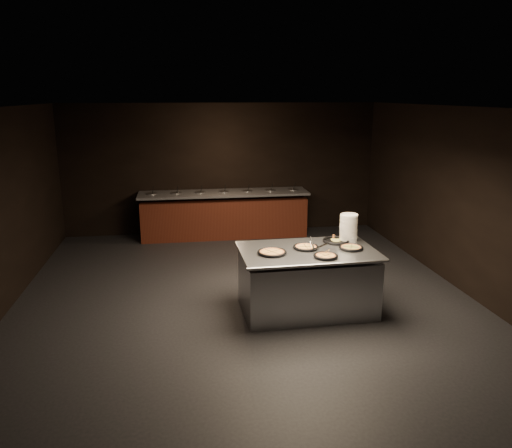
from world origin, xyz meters
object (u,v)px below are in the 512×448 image
at_px(pan_veggie_whole, 272,252).
at_px(pan_cheese_whole, 306,247).
at_px(plate_stack, 349,228).
at_px(serving_counter, 307,282).

height_order(pan_veggie_whole, pan_cheese_whole, same).
distance_m(plate_stack, pan_cheese_whole, 0.81).
height_order(plate_stack, pan_cheese_whole, plate_stack).
xyz_separation_m(serving_counter, pan_cheese_whole, (-0.01, 0.07, 0.50)).
bearing_deg(plate_stack, pan_cheese_whole, -158.13).
bearing_deg(pan_cheese_whole, serving_counter, -82.14).
xyz_separation_m(serving_counter, plate_stack, (0.72, 0.36, 0.69)).
bearing_deg(serving_counter, pan_veggie_whole, -171.20).
xyz_separation_m(serving_counter, pan_veggie_whole, (-0.54, -0.10, 0.50)).
relative_size(plate_stack, pan_veggie_whole, 0.99).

